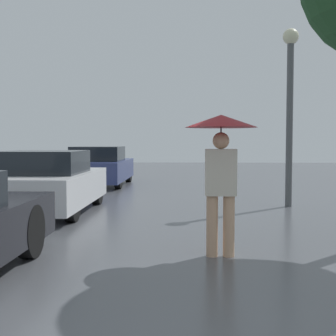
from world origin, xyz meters
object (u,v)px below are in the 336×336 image
(parked_car_middle, at_px, (46,183))
(street_lamp, at_px, (290,94))
(pedestrian, at_px, (221,149))
(parked_car_farthest, at_px, (99,167))

(parked_car_middle, height_order, street_lamp, street_lamp)
(pedestrian, distance_m, parked_car_farthest, 10.12)
(pedestrian, bearing_deg, parked_car_middle, 132.83)
(parked_car_farthest, bearing_deg, parked_car_middle, -89.84)
(parked_car_middle, bearing_deg, street_lamp, 11.22)
(street_lamp, bearing_deg, pedestrian, -111.79)
(parked_car_middle, relative_size, parked_car_farthest, 0.94)
(pedestrian, relative_size, parked_car_farthest, 0.44)
(street_lamp, bearing_deg, parked_car_middle, -168.78)
(parked_car_middle, xyz_separation_m, parked_car_farthest, (-0.02, 5.92, 0.01))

